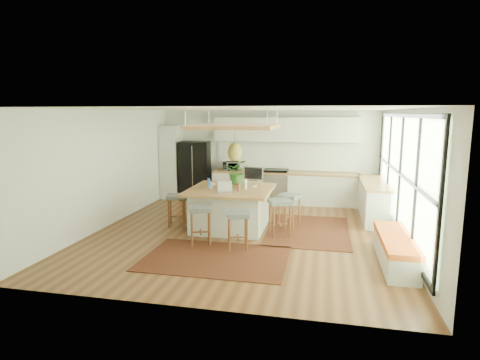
% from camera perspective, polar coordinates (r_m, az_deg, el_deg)
% --- Properties ---
extents(floor, '(7.00, 7.00, 0.00)m').
position_cam_1_polar(floor, '(8.86, 0.59, -7.61)').
color(floor, '#522C17').
rests_on(floor, ground).
extents(ceiling, '(7.00, 7.00, 0.00)m').
position_cam_1_polar(ceiling, '(8.46, 0.62, 10.14)').
color(ceiling, white).
rests_on(ceiling, ground).
extents(wall_back, '(6.50, 0.00, 6.50)m').
position_cam_1_polar(wall_back, '(11.98, 3.96, 3.48)').
color(wall_back, silver).
rests_on(wall_back, ground).
extents(wall_front, '(6.50, 0.00, 6.50)m').
position_cam_1_polar(wall_front, '(5.24, -7.10, -4.49)').
color(wall_front, silver).
rests_on(wall_front, ground).
extents(wall_left, '(0.00, 7.00, 7.00)m').
position_cam_1_polar(wall_left, '(9.73, -18.50, 1.60)').
color(wall_left, silver).
rests_on(wall_left, ground).
extents(wall_right, '(0.00, 7.00, 7.00)m').
position_cam_1_polar(wall_right, '(8.53, 22.52, 0.30)').
color(wall_right, silver).
rests_on(wall_right, ground).
extents(window_wall, '(0.10, 6.20, 2.60)m').
position_cam_1_polar(window_wall, '(8.52, 22.35, 0.64)').
color(window_wall, black).
rests_on(window_wall, wall_right).
extents(pantry, '(0.55, 0.60, 2.25)m').
position_cam_1_polar(pantry, '(12.46, -9.83, 2.56)').
color(pantry, silver).
rests_on(pantry, floor).
extents(back_counter_base, '(4.20, 0.60, 0.88)m').
position_cam_1_polar(back_counter_base, '(11.73, 6.35, -1.18)').
color(back_counter_base, silver).
rests_on(back_counter_base, floor).
extents(back_counter_top, '(4.24, 0.64, 0.05)m').
position_cam_1_polar(back_counter_top, '(11.66, 6.39, 1.04)').
color(back_counter_top, '#925E33').
rests_on(back_counter_top, back_counter_base).
extents(backsplash, '(4.20, 0.02, 0.80)m').
position_cam_1_polar(backsplash, '(11.89, 6.57, 3.40)').
color(backsplash, white).
rests_on(backsplash, wall_back).
extents(upper_cabinets, '(4.20, 0.34, 0.70)m').
position_cam_1_polar(upper_cabinets, '(11.68, 6.57, 7.22)').
color(upper_cabinets, silver).
rests_on(upper_cabinets, wall_back).
extents(range, '(0.76, 0.62, 1.00)m').
position_cam_1_polar(range, '(11.75, 5.14, -0.85)').
color(range, '#A5A5AA').
rests_on(range, floor).
extents(right_counter_base, '(0.60, 2.50, 0.88)m').
position_cam_1_polar(right_counter_base, '(10.59, 18.60, -2.79)').
color(right_counter_base, silver).
rests_on(right_counter_base, floor).
extents(right_counter_top, '(0.64, 2.54, 0.05)m').
position_cam_1_polar(right_counter_top, '(10.51, 18.74, -0.34)').
color(right_counter_top, '#925E33').
rests_on(right_counter_top, right_counter_base).
extents(window_bench, '(0.52, 2.00, 0.50)m').
position_cam_1_polar(window_bench, '(7.58, 21.34, -9.29)').
color(window_bench, silver).
rests_on(window_bench, floor).
extents(ceiling_panel, '(1.86, 1.86, 0.80)m').
position_cam_1_polar(ceiling_panel, '(8.93, -0.77, 5.94)').
color(ceiling_panel, '#925E33').
rests_on(ceiling_panel, ceiling).
extents(rug_near, '(2.60, 1.80, 0.01)m').
position_cam_1_polar(rug_near, '(7.39, -3.56, -11.13)').
color(rug_near, black).
rests_on(rug_near, floor).
extents(rug_right, '(1.80, 2.60, 0.01)m').
position_cam_1_polar(rug_right, '(9.16, 9.75, -7.13)').
color(rug_right, black).
rests_on(rug_right, floor).
extents(fridge, '(0.93, 0.76, 1.77)m').
position_cam_1_polar(fridge, '(12.25, -6.44, 1.57)').
color(fridge, black).
rests_on(fridge, floor).
extents(island, '(1.85, 1.85, 0.93)m').
position_cam_1_polar(island, '(9.12, -1.35, -4.08)').
color(island, '#925E33').
rests_on(island, floor).
extents(stool_near_left, '(0.58, 0.58, 0.77)m').
position_cam_1_polar(stool_near_left, '(8.12, -5.68, -6.65)').
color(stool_near_left, '#4D5355').
rests_on(stool_near_left, floor).
extents(stool_near_right, '(0.54, 0.54, 0.73)m').
position_cam_1_polar(stool_near_right, '(7.78, -0.33, -7.32)').
color(stool_near_right, '#4D5355').
rests_on(stool_near_right, floor).
extents(stool_right_front, '(0.61, 0.61, 0.79)m').
position_cam_1_polar(stool_right_front, '(8.64, 5.71, -5.64)').
color(stool_right_front, '#4D5355').
rests_on(stool_right_front, floor).
extents(stool_right_back, '(0.58, 0.58, 0.76)m').
position_cam_1_polar(stool_right_back, '(9.35, 7.08, -4.50)').
color(stool_right_back, '#4D5355').
rests_on(stool_right_back, floor).
extents(stool_left_side, '(0.53, 0.53, 0.74)m').
position_cam_1_polar(stool_left_side, '(9.44, -9.05, -4.41)').
color(stool_left_side, '#4D5355').
rests_on(stool_left_side, floor).
extents(laptop, '(0.41, 0.42, 0.24)m').
position_cam_1_polar(laptop, '(8.60, -2.14, -0.93)').
color(laptop, '#A5A5AA').
rests_on(laptop, island).
extents(monitor, '(0.53, 0.30, 0.46)m').
position_cam_1_polar(monitor, '(9.26, 1.94, 0.71)').
color(monitor, '#A5A5AA').
rests_on(monitor, island).
extents(microwave, '(0.53, 0.36, 0.33)m').
position_cam_1_polar(microwave, '(11.85, -1.29, 2.16)').
color(microwave, '#A5A5AA').
rests_on(microwave, back_counter_top).
extents(island_plant, '(0.55, 0.61, 0.47)m').
position_cam_1_polar(island_plant, '(9.51, -0.36, 0.80)').
color(island_plant, '#1E4C19').
rests_on(island_plant, island).
extents(island_bowl, '(0.23, 0.23, 0.05)m').
position_cam_1_polar(island_bowl, '(9.42, -4.00, -0.62)').
color(island_bowl, white).
rests_on(island_bowl, island).
extents(island_bottle_0, '(0.07, 0.07, 0.19)m').
position_cam_1_polar(island_bottle_0, '(9.24, -4.54, -0.38)').
color(island_bottle_0, blue).
rests_on(island_bottle_0, island).
extents(island_bottle_1, '(0.07, 0.07, 0.19)m').
position_cam_1_polar(island_bottle_1, '(8.96, -4.08, -0.69)').
color(island_bottle_1, silver).
rests_on(island_bottle_1, island).
extents(island_bottle_2, '(0.07, 0.07, 0.19)m').
position_cam_1_polar(island_bottle_2, '(8.66, -0.22, -1.02)').
color(island_bottle_2, '#A53737').
rests_on(island_bottle_2, island).
extents(island_bottle_3, '(0.07, 0.07, 0.19)m').
position_cam_1_polar(island_bottle_3, '(8.97, 0.88, -0.64)').
color(island_bottle_3, white).
rests_on(island_bottle_3, island).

